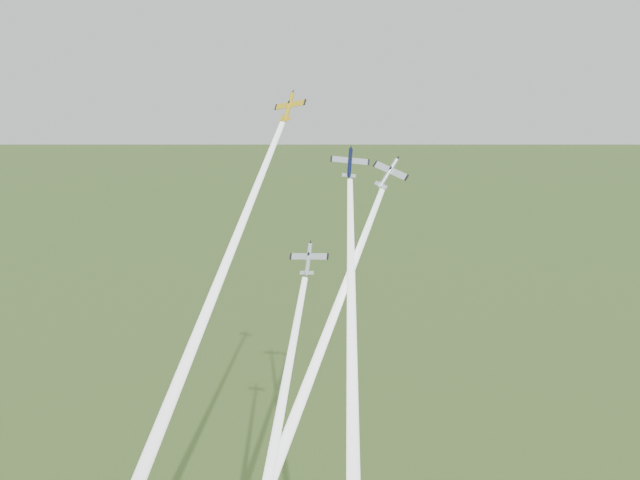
% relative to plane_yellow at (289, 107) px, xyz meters
% --- Properties ---
extents(plane_yellow, '(7.26, 6.47, 7.59)m').
position_rel_plane_yellow_xyz_m(plane_yellow, '(0.00, 0.00, 0.00)').
color(plane_yellow, yellow).
extents(smoke_trail_yellow, '(11.58, 41.46, 60.32)m').
position_rel_plane_yellow_xyz_m(smoke_trail_yellow, '(-4.76, -21.22, -32.12)').
color(smoke_trail_yellow, white).
extents(plane_navy, '(7.62, 7.21, 6.75)m').
position_rel_plane_yellow_xyz_m(plane_navy, '(12.43, -1.52, -9.01)').
color(plane_navy, '#0D1339').
extents(smoke_trail_navy, '(17.73, 34.88, 53.37)m').
position_rel_plane_yellow_xyz_m(smoke_trail_navy, '(20.50, -19.15, -37.65)').
color(smoke_trail_navy, white).
extents(plane_silver_right, '(9.18, 6.14, 8.05)m').
position_rel_plane_yellow_xyz_m(plane_silver_right, '(19.02, -0.06, -10.51)').
color(plane_silver_right, silver).
extents(smoke_trail_silver_right, '(13.29, 40.93, 60.02)m').
position_rel_plane_yellow_xyz_m(smoke_trail_silver_right, '(13.37, -20.95, -42.48)').
color(smoke_trail_silver_right, white).
extents(plane_silver_low, '(7.44, 5.26, 6.46)m').
position_rel_plane_yellow_xyz_m(plane_silver_low, '(11.50, -16.09, -22.65)').
color(plane_silver_low, silver).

